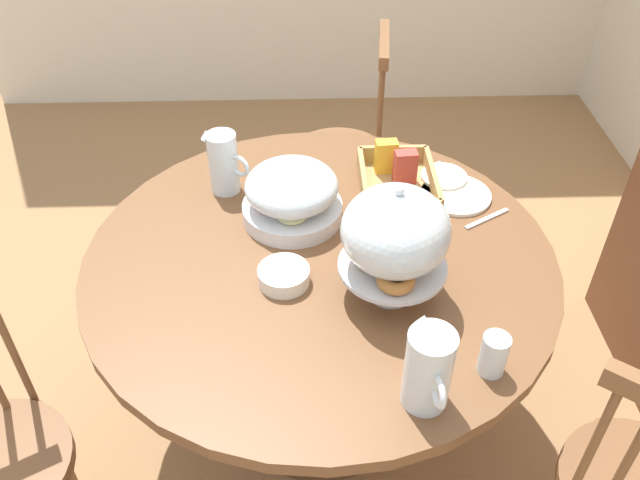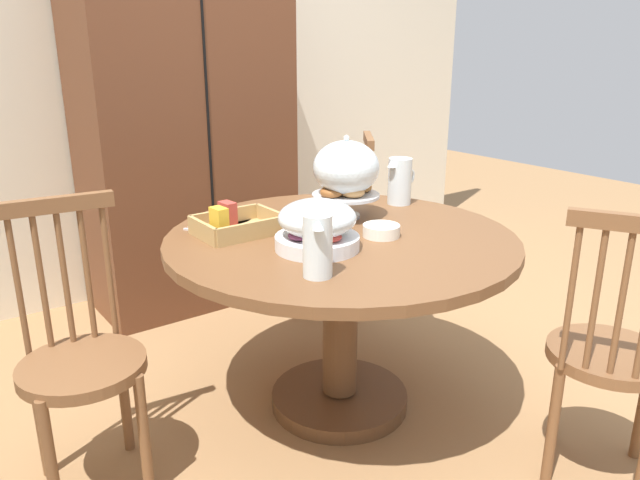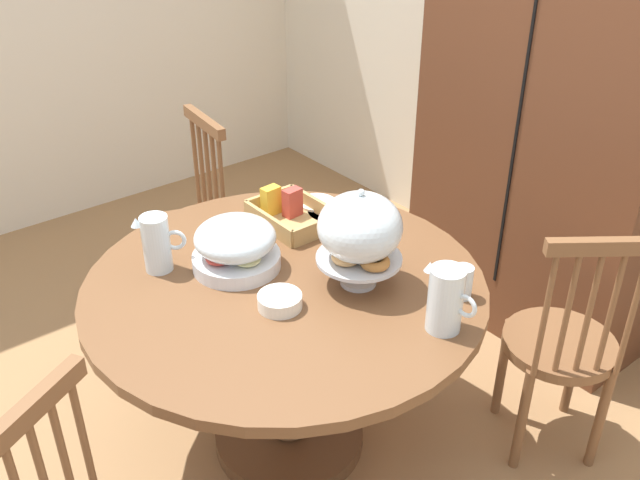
% 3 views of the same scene
% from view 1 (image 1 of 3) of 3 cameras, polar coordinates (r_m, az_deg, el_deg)
% --- Properties ---
extents(ground_plane, '(10.00, 10.00, 0.00)m').
position_cam_1_polar(ground_plane, '(2.37, -2.13, -16.15)').
color(ground_plane, '#997047').
extents(dining_table, '(1.34, 1.34, 0.74)m').
position_cam_1_polar(dining_table, '(1.99, 0.00, -5.25)').
color(dining_table, brown).
rests_on(dining_table, ground_plane).
extents(windsor_chair_facing_door, '(0.40, 0.40, 0.97)m').
position_cam_1_polar(windsor_chair_facing_door, '(2.80, 2.17, 7.38)').
color(windsor_chair_facing_door, brown).
rests_on(windsor_chair_facing_door, ground_plane).
extents(pastry_stand_with_dome, '(0.28, 0.28, 0.34)m').
position_cam_1_polar(pastry_stand_with_dome, '(1.62, 6.54, 0.39)').
color(pastry_stand_with_dome, silver).
rests_on(pastry_stand_with_dome, dining_table).
extents(fruit_platter_covered, '(0.30, 0.30, 0.18)m').
position_cam_1_polar(fruit_platter_covered, '(1.94, -2.45, 3.97)').
color(fruit_platter_covered, silver).
rests_on(fruit_platter_covered, dining_table).
extents(orange_juice_pitcher, '(0.12, 0.16, 0.20)m').
position_cam_1_polar(orange_juice_pitcher, '(2.07, -8.35, 6.45)').
color(orange_juice_pitcher, silver).
rests_on(orange_juice_pitcher, dining_table).
extents(milk_pitcher, '(0.19, 0.11, 0.21)m').
position_cam_1_polar(milk_pitcher, '(1.46, 9.34, -11.25)').
color(milk_pitcher, silver).
rests_on(milk_pitcher, dining_table).
extents(cereal_basket, '(0.32, 0.24, 0.12)m').
position_cam_1_polar(cereal_basket, '(2.11, 6.70, 5.34)').
color(cereal_basket, tan).
rests_on(cereal_basket, dining_table).
extents(china_plate_large, '(0.22, 0.22, 0.01)m').
position_cam_1_polar(china_plate_large, '(2.11, 11.71, 3.87)').
color(china_plate_large, white).
rests_on(china_plate_large, dining_table).
extents(china_plate_small, '(0.15, 0.15, 0.01)m').
position_cam_1_polar(china_plate_small, '(2.17, 10.70, 5.45)').
color(china_plate_small, white).
rests_on(china_plate_small, china_plate_large).
extents(cereal_bowl, '(0.14, 0.14, 0.04)m').
position_cam_1_polar(cereal_bowl, '(1.76, -3.17, -3.12)').
color(cereal_bowl, white).
rests_on(cereal_bowl, dining_table).
extents(drinking_glass, '(0.06, 0.06, 0.11)m').
position_cam_1_polar(drinking_glass, '(1.58, 14.84, -9.58)').
color(drinking_glass, silver).
rests_on(drinking_glass, dining_table).
extents(table_knife, '(0.10, 0.15, 0.01)m').
position_cam_1_polar(table_knife, '(2.20, 9.28, 5.64)').
color(table_knife, silver).
rests_on(table_knife, dining_table).
extents(dinner_fork, '(0.10, 0.15, 0.01)m').
position_cam_1_polar(dinner_fork, '(2.21, 8.78, 6.02)').
color(dinner_fork, silver).
rests_on(dinner_fork, dining_table).
extents(soup_spoon, '(0.10, 0.15, 0.01)m').
position_cam_1_polar(soup_spoon, '(2.04, 14.29, 1.81)').
color(soup_spoon, silver).
rests_on(soup_spoon, dining_table).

